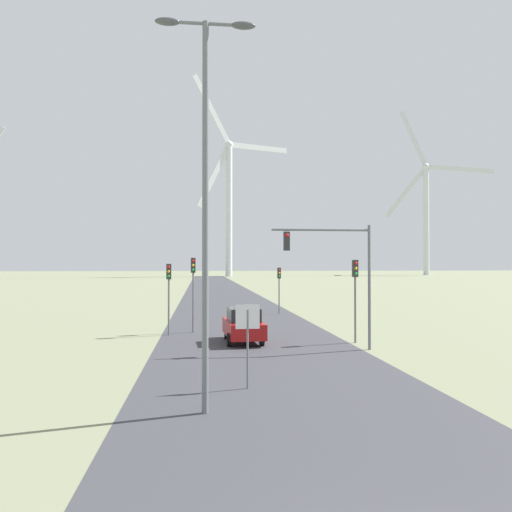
% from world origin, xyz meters
% --- Properties ---
extents(road_surface, '(10.00, 240.00, 0.01)m').
position_xyz_m(road_surface, '(0.00, 48.00, 0.00)').
color(road_surface, '#38383D').
rests_on(road_surface, ground).
extents(streetlamp, '(2.82, 0.32, 10.98)m').
position_xyz_m(streetlamp, '(-2.62, 8.66, 6.75)').
color(streetlamp, slate).
rests_on(streetlamp, ground).
extents(stop_sign_near, '(0.81, 0.07, 2.79)m').
position_xyz_m(stop_sign_near, '(-1.19, 11.23, 1.95)').
color(stop_sign_near, slate).
rests_on(stop_sign_near, ground).
extents(traffic_light_post_near_left, '(0.28, 0.34, 4.15)m').
position_xyz_m(traffic_light_post_near_left, '(-4.59, 24.09, 3.03)').
color(traffic_light_post_near_left, slate).
rests_on(traffic_light_post_near_left, ground).
extents(traffic_light_post_near_right, '(0.28, 0.34, 4.35)m').
position_xyz_m(traffic_light_post_near_right, '(5.34, 20.22, 3.18)').
color(traffic_light_post_near_right, slate).
rests_on(traffic_light_post_near_right, ground).
extents(traffic_light_post_mid_left, '(0.28, 0.34, 4.51)m').
position_xyz_m(traffic_light_post_mid_left, '(-3.20, 25.12, 3.29)').
color(traffic_light_post_mid_left, slate).
rests_on(traffic_light_post_mid_left, ground).
extents(traffic_light_post_mid_right, '(0.28, 0.33, 3.84)m').
position_xyz_m(traffic_light_post_mid_right, '(3.75, 35.79, 2.82)').
color(traffic_light_post_mid_right, slate).
rests_on(traffic_light_post_mid_right, ground).
extents(traffic_light_mast_overhead, '(4.84, 0.35, 6.02)m').
position_xyz_m(traffic_light_mast_overhead, '(3.70, 18.11, 4.32)').
color(traffic_light_mast_overhead, slate).
rests_on(traffic_light_mast_overhead, ground).
extents(car_approaching, '(2.05, 4.20, 1.83)m').
position_xyz_m(car_approaching, '(-0.49, 21.04, 0.91)').
color(car_approaching, maroon).
rests_on(car_approaching, ground).
extents(wind_turbine_left, '(33.98, 18.63, 65.49)m').
position_xyz_m(wind_turbine_left, '(6.62, 161.52, 28.30)').
color(wind_turbine_left, silver).
rests_on(wind_turbine_left, ground).
extents(wind_turbine_center, '(35.23, 18.10, 64.04)m').
position_xyz_m(wind_turbine_center, '(83.06, 176.88, 26.70)').
color(wind_turbine_center, silver).
rests_on(wind_turbine_center, ground).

